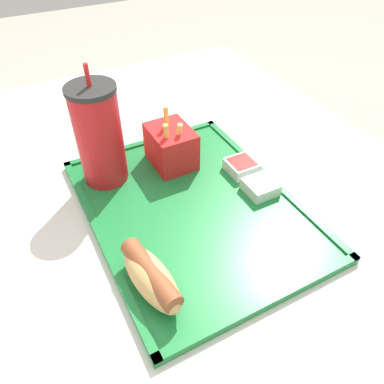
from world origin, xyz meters
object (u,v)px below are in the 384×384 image
Objects in this scene: hot_dog_far at (151,277)px; sauce_cup_mayo at (261,187)px; sauce_cup_ketchup at (241,166)px; soda_cup at (99,136)px; fries_carton at (172,146)px.

hot_dog_far reaches higher than sauce_cup_mayo.
soda_cup is at bearing 66.01° from sauce_cup_ketchup.
fries_carton is (0.24, -0.15, 0.01)m from hot_dog_far.
soda_cup is 0.26m from sauce_cup_ketchup.
soda_cup is 0.26m from hot_dog_far.
sauce_cup_ketchup is at bearing -129.70° from fries_carton.
sauce_cup_mayo is (-0.15, -0.10, -0.03)m from fries_carton.
hot_dog_far is 1.15× the size of fries_carton.
hot_dog_far is at bearing 148.65° from fries_carton.
hot_dog_far is 0.26m from sauce_cup_mayo.
soda_cup is 0.29m from sauce_cup_mayo.
soda_cup reaches higher than sauce_cup_mayo.
sauce_cup_mayo is at bearing -126.40° from soda_cup.
fries_carton is 2.19× the size of sauce_cup_mayo.
soda_cup is 1.88× the size of fries_carton.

